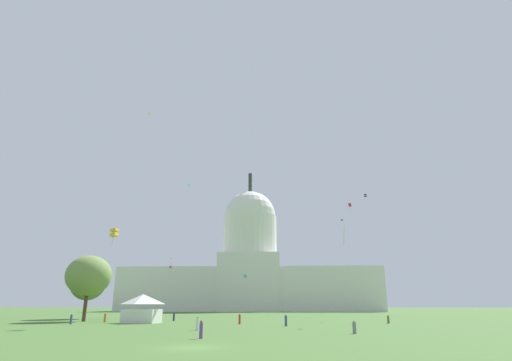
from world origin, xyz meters
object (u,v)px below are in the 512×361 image
kite_red_mid (350,205)px  person_red_lawn_far_right (240,319)px  person_denim_edge_east (71,319)px  kite_magenta_mid (171,267)px  person_white_edge_west (197,324)px  kite_black_mid (365,195)px  person_purple_front_left (201,330)px  kite_orange_low (170,261)px  kite_green_high (189,185)px  kite_cyan_low (245,276)px  capitol_building (250,271)px  event_tent (142,308)px  kite_gold_low (114,233)px  kite_blue_low (344,224)px  kite_yellow_high (148,115)px  person_orange_near_tree_east (105,318)px  person_navy_mid_center (174,317)px  tree_west_mid (89,280)px  person_grey_mid_right (354,327)px  person_olive_front_right (388,319)px  person_denim_deep_crowd (286,321)px

kite_red_mid → person_red_lawn_far_right: bearing=-77.6°
person_denim_edge_east → kite_magenta_mid: kite_magenta_mid is taller
person_white_edge_west → kite_black_mid: kite_black_mid is taller
person_denim_edge_east → person_purple_front_left: bearing=-34.3°
kite_orange_low → kite_green_high: size_ratio=1.53×
kite_magenta_mid → kite_cyan_low: bearing=22.5°
capitol_building → event_tent: (-12.22, -121.40, -15.99)m
kite_orange_low → kite_red_mid: 58.89m
person_red_lawn_far_right → kite_gold_low: 25.68m
kite_blue_low → kite_black_mid: bearing=-14.1°
kite_orange_low → kite_magenta_mid: size_ratio=3.18×
person_white_edge_west → kite_red_mid: 87.73m
person_red_lawn_far_right → kite_yellow_high: kite_yellow_high is taller
person_orange_near_tree_east → kite_red_mid: (56.47, 49.89, 33.00)m
event_tent → kite_gold_low: 16.81m
kite_black_mid → kite_magenta_mid: 102.63m
person_orange_near_tree_east → person_navy_mid_center: (11.52, 6.57, 0.02)m
tree_west_mid → person_red_lawn_far_right: bearing=-31.9°
person_white_edge_west → person_grey_mid_right: person_white_edge_west is taller
person_olive_front_right → kite_green_high: (-55.52, 83.41, 49.98)m
person_red_lawn_far_right → kite_orange_low: 53.57m
person_grey_mid_right → event_tent: bearing=65.9°
kite_blue_low → kite_red_mid: bearing=-5.8°
event_tent → kite_gold_low: (-1.98, -11.56, 12.04)m
capitol_building → person_navy_mid_center: 114.08m
person_navy_mid_center → person_white_edge_west: bearing=-110.7°
event_tent → kite_orange_low: bearing=104.9°
person_navy_mid_center → kite_red_mid: (44.95, 43.33, 32.98)m
person_purple_front_left → person_denim_edge_east: person_purple_front_left is taller
person_grey_mid_right → person_purple_front_left: size_ratio=0.87×
capitol_building → kite_orange_low: 81.84m
person_purple_front_left → person_olive_front_right: size_ratio=1.17×
person_denim_edge_east → kite_red_mid: kite_red_mid is taller
capitol_building → person_denim_deep_crowd: capitol_building is taller
tree_west_mid → kite_red_mid: size_ratio=4.64×
person_orange_near_tree_east → kite_orange_low: bearing=142.9°
kite_blue_low → person_white_edge_west: bearing=133.0°
kite_green_high → person_denim_edge_east: bearing=95.7°
kite_green_high → kite_magenta_mid: (-9.88, 17.13, -32.05)m
person_red_lawn_far_right → kite_green_high: (-29.30, 87.67, 49.86)m
person_navy_mid_center → kite_yellow_high: size_ratio=1.05×
kite_orange_low → kite_green_high: bearing=-170.4°
person_purple_front_left → kite_orange_low: kite_orange_low is taller
person_denim_deep_crowd → kite_gold_low: size_ratio=0.64×
kite_black_mid → kite_green_high: size_ratio=0.37×
person_navy_mid_center → kite_magenta_mid: bearing=65.4°
person_denim_edge_east → kite_blue_low: size_ratio=0.39×
person_grey_mid_right → person_purple_front_left: person_purple_front_left is taller
kite_yellow_high → kite_cyan_low: size_ratio=0.61×
person_grey_mid_right → kite_blue_low: kite_blue_low is taller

